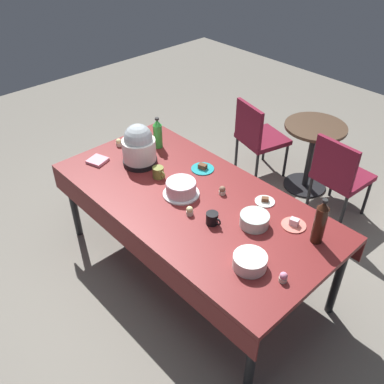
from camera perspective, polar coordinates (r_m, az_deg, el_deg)
The scene contains 21 objects.
ground at distance 3.60m, azimuth -0.00°, elevation -10.23°, with size 9.00×9.00×0.00m, color slate.
potluck_table at distance 3.13m, azimuth -0.00°, elevation -1.64°, with size 2.20×1.10×0.75m.
frosted_layer_cake at distance 3.10m, azimuth -1.49°, elevation 0.49°, with size 0.27×0.27×0.11m.
slow_cooker at distance 3.41m, azimuth -7.27°, elevation 6.15°, with size 0.28×0.28×0.35m.
glass_salad_bowl at distance 2.86m, azimuth 8.45°, elevation -3.76°, with size 0.20×0.20×0.09m, color #B2C6BC.
ceramic_snack_bowl at distance 2.58m, azimuth 7.84°, elevation -9.30°, with size 0.21×0.21×0.09m, color silver.
dessert_plate_white at distance 3.09m, azimuth 9.83°, elevation -1.20°, with size 0.15×0.15×0.04m.
dessert_plate_teal at distance 3.40m, azimuth 1.44°, elevation 3.26°, with size 0.19×0.19×0.05m.
dessert_plate_coral at distance 2.93m, azimuth 13.62°, elevation -4.22°, with size 0.17×0.17×0.06m.
cupcake_mint at distance 2.54m, azimuth 12.25°, elevation -11.21°, with size 0.05×0.05×0.07m.
cupcake_cocoa at distance 3.75m, azimuth -9.89°, elevation 6.63°, with size 0.05×0.05×0.07m.
cupcake_lemon at distance 3.12m, azimuth 4.12°, elevation 0.22°, with size 0.05×0.05×0.07m.
cupcake_vanilla at distance 2.92m, azimuth -0.32°, elevation -2.56°, with size 0.05×0.05×0.07m.
soda_bottle_lime_soda at distance 3.65m, azimuth -4.67°, elevation 7.87°, with size 0.08×0.08×0.28m.
soda_bottle_cola at distance 2.76m, azimuth 16.94°, elevation -3.93°, with size 0.08×0.08×0.34m.
coffee_mug_black at distance 2.85m, azimuth 2.78°, elevation -3.61°, with size 0.12×0.08×0.09m.
coffee_mug_olive at distance 3.29m, azimuth -4.57°, elevation 2.66°, with size 0.13×0.09×0.09m.
paper_napkin_stack at distance 3.57m, azimuth -12.67°, elevation 4.18°, with size 0.14×0.14×0.02m, color pink.
maroon_chair_left at distance 4.47m, azimuth 8.86°, elevation 7.67°, with size 0.54×0.54×0.85m.
maroon_chair_right at distance 4.04m, azimuth 19.31°, elevation 2.43°, with size 0.47×0.47×0.85m.
round_cafe_table at distance 4.38m, azimuth 15.96°, elevation 6.08°, with size 0.60×0.60×0.72m.
Camera 1 is at (1.80, -1.67, 2.64)m, focal length 39.40 mm.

